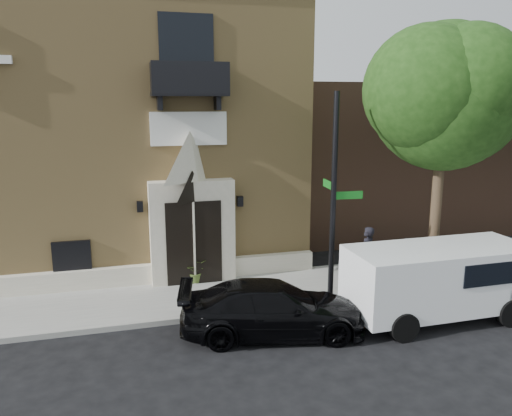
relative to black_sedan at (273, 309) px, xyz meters
The scene contains 12 objects.
ground 1.41m from the black_sedan, 109.93° to the left, with size 120.00×120.00×0.00m, color black.
sidewalk 2.79m from the black_sedan, 77.75° to the left, with size 42.00×3.00×0.15m, color gray.
church 10.51m from the black_sedan, 110.50° to the left, with size 12.20×11.01×9.30m.
neighbour_building 15.61m from the black_sedan, 41.28° to the left, with size 18.00×8.00×6.40m, color brown.
street_tree_left 7.79m from the black_sedan, 15.08° to the left, with size 4.97×4.38×7.77m.
black_sedan is the anchor object (origin of this frame).
cargo_van 4.70m from the black_sedan, ahead, with size 4.91×2.12×1.99m.
street_sign 3.55m from the black_sedan, 33.17° to the left, with size 0.93×0.93×5.83m.
fire_hydrant 4.98m from the black_sedan, 18.60° to the left, with size 0.44×0.35×0.77m.
dumpster 6.40m from the black_sedan, 18.43° to the left, with size 2.06×1.52×1.21m.
planter 3.99m from the black_sedan, 110.34° to the left, with size 0.66×0.58×0.74m, color #4A6027.
pedestrian_near 4.47m from the black_sedan, 32.21° to the left, with size 0.65×0.42×1.77m, color black.
Camera 1 is at (-3.01, -12.22, 5.73)m, focal length 35.00 mm.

